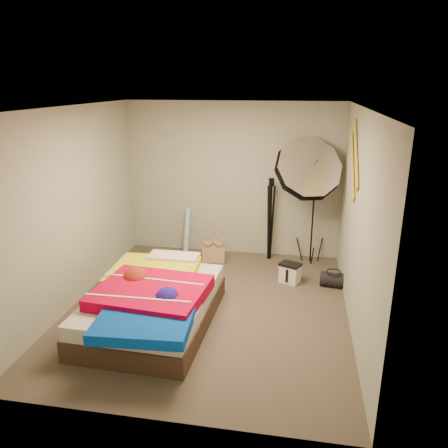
% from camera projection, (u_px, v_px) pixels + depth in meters
% --- Properties ---
extents(floor, '(4.00, 4.00, 0.00)m').
position_uv_depth(floor, '(208.00, 308.00, 5.62)').
color(floor, brown).
rests_on(floor, ground).
extents(ceiling, '(4.00, 4.00, 0.00)m').
position_uv_depth(ceiling, '(206.00, 108.00, 4.85)').
color(ceiling, silver).
rests_on(ceiling, wall_back).
extents(wall_back, '(3.50, 0.00, 3.50)m').
position_uv_depth(wall_back, '(233.00, 180.00, 7.11)').
color(wall_back, '#9FA391').
rests_on(wall_back, floor).
extents(wall_front, '(3.50, 0.00, 3.50)m').
position_uv_depth(wall_front, '(153.00, 289.00, 3.36)').
color(wall_front, '#9FA391').
rests_on(wall_front, floor).
extents(wall_left, '(0.00, 4.00, 4.00)m').
position_uv_depth(wall_left, '(72.00, 208.00, 5.52)').
color(wall_left, '#9FA391').
rests_on(wall_left, floor).
extents(wall_right, '(0.00, 4.00, 4.00)m').
position_uv_depth(wall_right, '(358.00, 223.00, 4.95)').
color(wall_right, '#9FA391').
rests_on(wall_right, floor).
extents(tote_bag, '(0.37, 0.18, 0.37)m').
position_uv_depth(tote_bag, '(214.00, 252.00, 6.99)').
color(tote_bag, tan).
rests_on(tote_bag, floor).
extents(wrapping_roll, '(0.13, 0.24, 0.78)m').
position_uv_depth(wrapping_roll, '(187.00, 231.00, 7.33)').
color(wrapping_roll, '#579FC5').
rests_on(wrapping_roll, floor).
extents(camera_case, '(0.33, 0.29, 0.27)m').
position_uv_depth(camera_case, '(290.00, 274.00, 6.30)').
color(camera_case, white).
rests_on(camera_case, floor).
extents(duffel_bag, '(0.37, 0.26, 0.21)m').
position_uv_depth(duffel_bag, '(333.00, 280.00, 6.18)').
color(duffel_bag, black).
rests_on(duffel_bag, floor).
extents(wall_stripe_upper, '(0.02, 0.91, 0.78)m').
position_uv_depth(wall_stripe_upper, '(356.00, 153.00, 5.30)').
color(wall_stripe_upper, gold).
rests_on(wall_stripe_upper, wall_right).
extents(wall_stripe_lower, '(0.02, 0.91, 0.78)m').
position_uv_depth(wall_stripe_lower, '(352.00, 166.00, 5.59)').
color(wall_stripe_lower, gold).
rests_on(wall_stripe_lower, wall_right).
extents(bed, '(1.41, 2.12, 0.57)m').
position_uv_depth(bed, '(153.00, 302.00, 5.17)').
color(bed, '#3F2C21').
rests_on(bed, floor).
extents(photo_umbrella, '(1.15, 0.94, 2.12)m').
position_uv_depth(photo_umbrella, '(307.00, 170.00, 6.48)').
color(photo_umbrella, black).
rests_on(photo_umbrella, floor).
extents(camera_tripod, '(0.09, 0.09, 1.35)m').
position_uv_depth(camera_tripod, '(270.00, 214.00, 6.96)').
color(camera_tripod, black).
rests_on(camera_tripod, floor).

